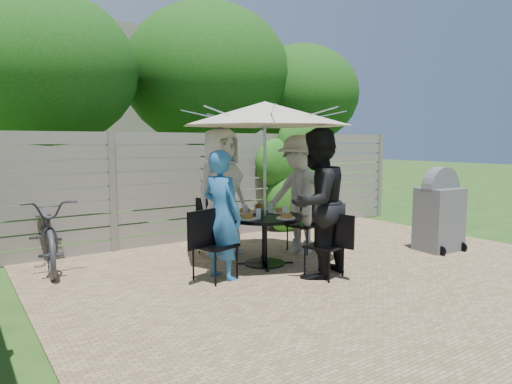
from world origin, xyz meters
TOP-DOWN VIEW (x-y plane):
  - backyard_envelope at (0.09, 10.29)m, footprint 60.00×60.00m
  - patio_table at (-0.52, 1.09)m, footprint 1.29×1.29m
  - umbrella at (-0.52, 1.09)m, footprint 2.82×2.82m
  - chair_back at (-0.78, 2.02)m, footprint 0.51×0.64m
  - person_back at (-0.74, 1.89)m, footprint 1.06×0.83m
  - chair_left at (-1.45, 0.83)m, footprint 0.69×0.54m
  - person_left at (-1.32, 0.87)m, footprint 0.52×0.66m
  - chair_front at (-0.26, 0.16)m, footprint 0.50×0.63m
  - person_front at (-0.29, 0.29)m, footprint 1.06×0.92m
  - chair_right at (0.41, 1.35)m, footprint 0.66×0.52m
  - person_right at (0.28, 1.31)m, footprint 0.95×1.30m
  - plate_back at (-0.61, 1.44)m, footprint 0.26×0.26m
  - plate_left at (-0.86, 1.00)m, footprint 0.26×0.26m
  - plate_front at (-0.42, 0.75)m, footprint 0.26×0.26m
  - plate_right at (-0.17, 1.19)m, footprint 0.26×0.26m
  - glass_back at (-0.69, 1.31)m, footprint 0.07×0.07m
  - glass_left at (-0.74, 0.92)m, footprint 0.07×0.07m
  - glass_front at (-0.35, 0.87)m, footprint 0.07×0.07m
  - glass_right at (-0.29, 1.26)m, footprint 0.07×0.07m
  - syrup_jug at (-0.59, 1.12)m, footprint 0.09×0.09m
  - coffee_cup at (-0.48, 1.33)m, footprint 0.08×0.08m
  - bicycle at (-2.99, 2.60)m, footprint 0.82×1.90m
  - bbq_grill at (2.17, 0.23)m, footprint 0.67×0.53m

SIDE VIEW (x-z plane):
  - chair_front at x=-0.26m, z-range -0.16..0.66m
  - chair_back at x=-0.78m, z-range -0.17..0.67m
  - chair_right at x=0.41m, z-range -0.17..0.69m
  - chair_left at x=-1.45m, z-range -0.18..0.72m
  - patio_table at x=-0.52m, z-range 0.14..0.82m
  - bicycle at x=-2.99m, z-range 0.00..0.97m
  - bbq_grill at x=2.17m, z-range -0.06..1.25m
  - plate_back at x=-0.61m, z-range 0.68..0.75m
  - plate_left at x=-0.86m, z-range 0.68..0.75m
  - plate_front at x=-0.42m, z-range 0.68..0.75m
  - plate_right at x=-0.17m, z-range 0.68..0.75m
  - coffee_cup at x=-0.48m, z-range 0.69..0.81m
  - glass_back at x=-0.69m, z-range 0.69..0.83m
  - glass_left at x=-0.74m, z-range 0.69..0.83m
  - glass_front at x=-0.35m, z-range 0.69..0.83m
  - glass_right at x=-0.29m, z-range 0.69..0.83m
  - syrup_jug at x=-0.59m, z-range 0.69..0.85m
  - person_left at x=-1.32m, z-range 0.00..1.60m
  - person_right at x=0.28m, z-range 0.00..1.79m
  - person_front at x=-0.29m, z-range 0.00..1.86m
  - person_back at x=-0.74m, z-range 0.00..1.90m
  - umbrella at x=-0.52m, z-range 0.95..3.17m
  - backyard_envelope at x=0.09m, z-range 0.11..5.11m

